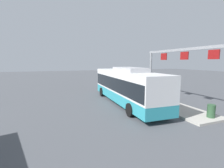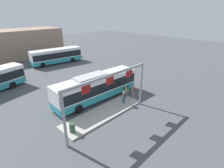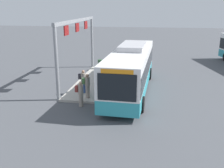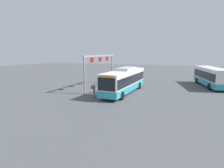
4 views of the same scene
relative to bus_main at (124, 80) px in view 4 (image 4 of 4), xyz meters
name	(u,v)px [view 4 (image 4 of 4)]	position (x,y,z in m)	size (l,w,h in m)	color
ground_plane	(124,92)	(0.01, 0.00, -1.81)	(120.00, 120.00, 0.00)	#4C4F54
platform_curb	(108,88)	(-1.81, -3.16, -1.73)	(10.00, 2.80, 0.16)	#B2ADA3
bus_main	(124,80)	(0.00, 0.00, 0.00)	(11.71, 3.05, 3.46)	teal
bus_background_left	(211,76)	(-9.59, 11.84, -0.03)	(10.58, 4.88, 3.10)	teal
person_boarding	(94,90)	(3.71, -2.87, -0.92)	(0.36, 0.54, 1.67)	gray
person_waiting_near	(99,87)	(2.44, -2.75, -0.76)	(0.38, 0.55, 1.67)	gray
person_waiting_mid	(98,85)	(1.41, -3.31, -0.76)	(0.48, 0.60, 1.67)	#334C8C
platform_sign_gantry	(100,64)	(-2.31, -4.69, 2.01)	(10.61, 0.24, 5.20)	gray
trash_bin	(115,81)	(-6.13, -3.56, -1.20)	(0.52, 0.52, 0.90)	#2D5133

